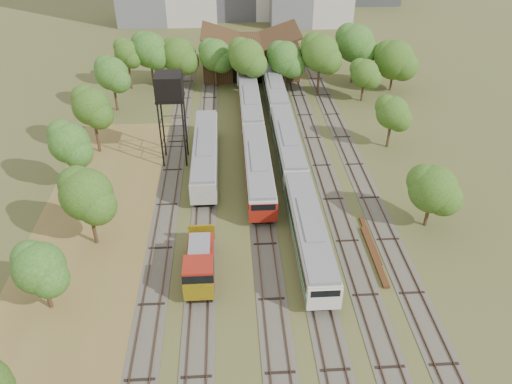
{
  "coord_description": "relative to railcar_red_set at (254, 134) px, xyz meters",
  "views": [
    {
      "loc": [
        -5.1,
        -26.67,
        30.57
      ],
      "look_at": [
        -2.55,
        15.87,
        2.5
      ],
      "focal_mm": 35.0,
      "sensor_mm": 36.0,
      "label": 1
    }
  ],
  "objects": [
    {
      "name": "rail_pile_near",
      "position": [
        10.0,
        -22.09,
        -1.74
      ],
      "size": [
        0.57,
        8.49,
        0.28
      ],
      "primitive_type": "cube",
      "color": "#522F17",
      "rests_on": "ground"
    },
    {
      "name": "railcar_rear",
      "position": [
        0.0,
        27.25,
        0.16
      ],
      "size": [
        3.13,
        16.08,
        3.87
      ],
      "color": "black",
      "rests_on": "ground"
    },
    {
      "name": "tree_band_right",
      "position": [
        16.95,
        -3.36,
        2.57
      ],
      "size": [
        5.56,
        36.24,
        6.82
      ],
      "color": "#382616",
      "rests_on": "ground"
    },
    {
      "name": "tracks",
      "position": [
        1.33,
        -5.17,
        -1.84
      ],
      "size": [
        24.6,
        80.0,
        0.19
      ],
      "color": "#4C473D",
      "rests_on": "ground"
    },
    {
      "name": "maintenance_shed",
      "position": [
        1.0,
        27.81,
        1.03
      ],
      "size": [
        16.45,
        11.55,
        7.58
      ],
      "color": "#341E13",
      "rests_on": "ground"
    },
    {
      "name": "old_grey_coach",
      "position": [
        -6.0,
        -4.8,
        0.04
      ],
      "size": [
        2.86,
        18.0,
        3.54
      ],
      "color": "black",
      "rests_on": "ground"
    },
    {
      "name": "tree_band_left",
      "position": [
        -18.5,
        -11.97,
        3.8
      ],
      "size": [
        8.31,
        65.51,
        8.66
      ],
      "color": "#382616",
      "rests_on": "ground"
    },
    {
      "name": "dry_grass_patch",
      "position": [
        -16.0,
        -22.17,
        -1.87
      ],
      "size": [
        14.0,
        60.0,
        0.04
      ],
      "primitive_type": "cube",
      "color": "brown",
      "rests_on": "ground"
    },
    {
      "name": "rail_pile_far",
      "position": [
        10.2,
        -19.79,
        -1.77
      ],
      "size": [
        0.45,
        7.25,
        0.24
      ],
      "primitive_type": "cube",
      "color": "#522F17",
      "rests_on": "ground"
    },
    {
      "name": "ground",
      "position": [
        2.0,
        -30.17,
        -1.89
      ],
      "size": [
        240.0,
        240.0,
        0.0
      ],
      "primitive_type": "plane",
      "color": "#475123",
      "rests_on": "ground"
    },
    {
      "name": "railcar_red_set",
      "position": [
        0.0,
        0.0,
        0.0
      ],
      "size": [
        2.89,
        34.58,
        3.57
      ],
      "color": "black",
      "rests_on": "ground"
    },
    {
      "name": "shunter_locomotive",
      "position": [
        -6.0,
        -24.18,
        -0.3
      ],
      "size": [
        2.55,
        8.1,
        3.34
      ],
      "color": "black",
      "rests_on": "ground"
    },
    {
      "name": "railcar_green_set",
      "position": [
        4.0,
        -3.13,
        -0.04
      ],
      "size": [
        2.83,
        52.08,
        3.49
      ],
      "color": "black",
      "rests_on": "ground"
    },
    {
      "name": "water_tower",
      "position": [
        -9.71,
        -2.83,
        7.41
      ],
      "size": [
        3.19,
        3.19,
        11.03
      ],
      "color": "black",
      "rests_on": "ground"
    },
    {
      "name": "tree_band_far",
      "position": [
        4.84,
        19.92,
        3.84
      ],
      "size": [
        44.25,
        10.9,
        9.55
      ],
      "color": "#382616",
      "rests_on": "ground"
    }
  ]
}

